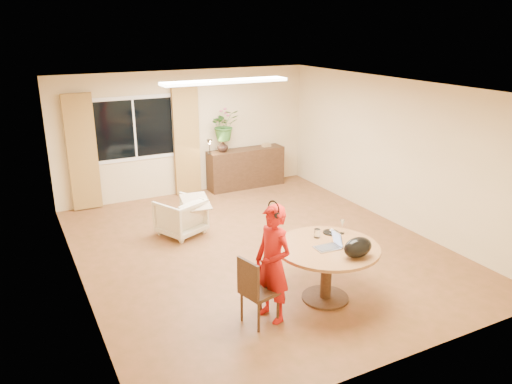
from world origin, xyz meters
TOP-DOWN VIEW (x-y plane):
  - floor at (0.00, 0.00)m, footprint 6.50×6.50m
  - ceiling at (0.00, 0.00)m, footprint 6.50×6.50m
  - wall_back at (0.00, 3.25)m, footprint 5.50×0.00m
  - wall_left at (-2.75, 0.00)m, footprint 0.00×6.50m
  - wall_right at (2.75, 0.00)m, footprint 0.00×6.50m
  - window at (-1.10, 3.23)m, footprint 1.70×0.03m
  - curtain_left at (-2.15, 3.15)m, footprint 0.55×0.08m
  - curtain_right at (-0.05, 3.15)m, footprint 0.55×0.08m
  - ceiling_panel at (0.00, 1.20)m, footprint 2.20×0.35m
  - dining_table at (0.07, -1.81)m, footprint 1.35×1.35m
  - dining_chair at (-0.96, -1.89)m, footprint 0.50×0.48m
  - child at (-0.78, -1.88)m, footprint 0.62×0.48m
  - laptop at (0.02, -1.87)m, footprint 0.34×0.23m
  - tumbler at (0.10, -1.52)m, footprint 0.10×0.10m
  - wine_glass at (0.47, -1.57)m, footprint 0.08×0.08m
  - pot_lid at (0.35, -1.49)m, footprint 0.27×0.27m
  - handbag at (0.20, -2.24)m, footprint 0.42×0.29m
  - armchair at (-0.92, 1.13)m, footprint 0.92×0.93m
  - throw at (-0.67, 1.04)m, footprint 0.50×0.59m
  - sideboard at (1.26, 3.01)m, footprint 1.74×0.42m
  - vase at (0.71, 3.01)m, footprint 0.25×0.25m
  - bouquet at (0.76, 3.01)m, footprint 0.61×0.53m
  - book_stack at (1.78, 3.01)m, footprint 0.20×0.16m
  - desk_lamp at (0.39, 2.96)m, footprint 0.17×0.17m

SIDE VIEW (x-z plane):
  - floor at x=0.00m, z-range 0.00..0.00m
  - armchair at x=-0.92m, z-range 0.00..0.64m
  - sideboard at x=1.26m, z-range 0.00..0.87m
  - dining_chair at x=-0.96m, z-range 0.00..0.88m
  - dining_table at x=0.07m, z-range 0.22..0.99m
  - throw at x=-0.67m, z-range 0.64..0.67m
  - child at x=-0.78m, z-range 0.00..1.49m
  - pot_lid at x=0.35m, z-range 0.77..0.80m
  - tumbler at x=0.10m, z-range 0.77..0.89m
  - wine_glass at x=0.47m, z-range 0.77..0.97m
  - laptop at x=0.02m, z-range 0.77..0.99m
  - handbag at x=0.20m, z-range 0.77..1.03m
  - book_stack at x=1.78m, z-range 0.87..0.94m
  - vase at x=0.71m, z-range 0.87..1.12m
  - desk_lamp at x=0.39m, z-range 0.87..1.19m
  - curtain_left at x=-2.15m, z-range 0.02..2.27m
  - curtain_right at x=-0.05m, z-range 0.02..2.27m
  - wall_back at x=0.00m, z-range -1.45..4.05m
  - wall_left at x=-2.75m, z-range -1.95..4.55m
  - wall_right at x=2.75m, z-range -1.95..4.55m
  - bouquet at x=0.76m, z-range 1.12..1.78m
  - window at x=-1.10m, z-range 0.85..2.15m
  - ceiling_panel at x=0.00m, z-range 2.54..2.59m
  - ceiling at x=0.00m, z-range 2.60..2.60m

